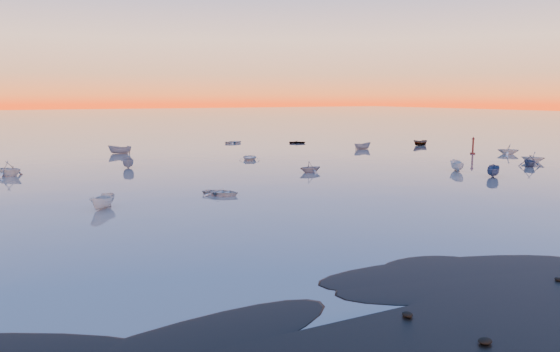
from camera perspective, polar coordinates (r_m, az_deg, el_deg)
ground at (r=124.43m, az=-16.15°, el=3.60°), size 600.00×600.00×0.00m
mud_lobes at (r=33.82m, az=22.25°, el=-8.82°), size 140.00×6.00×0.07m
moored_fleet at (r=79.20m, az=-9.14°, el=1.27°), size 124.00×58.00×1.20m
boat_near_left at (r=53.88m, az=-6.17°, el=-1.99°), size 3.77×3.57×0.92m
boat_near_center at (r=70.55m, az=21.34°, el=-0.06°), size 3.57×3.94×1.30m
boat_near_right at (r=88.35m, az=24.90°, el=1.32°), size 3.66×3.03×1.18m
channel_marker at (r=97.13m, az=19.51°, el=2.90°), size 0.84×0.84×3.00m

